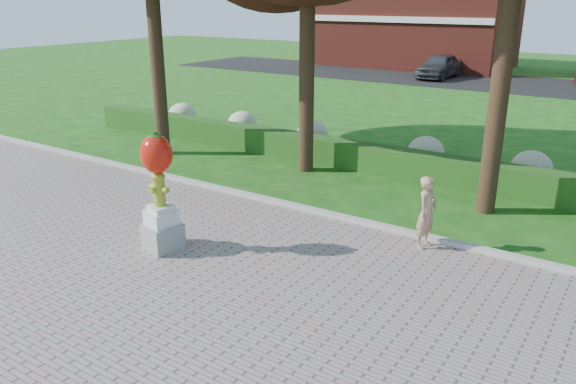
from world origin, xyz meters
name	(u,v)px	position (x,y,z in m)	size (l,w,h in m)	color
ground	(232,258)	(0.00, 0.00, 0.00)	(100.00, 100.00, 0.00)	#134B12
walkway	(57,358)	(0.00, -4.00, 0.02)	(40.00, 14.00, 0.04)	gray
curb	(310,210)	(0.00, 3.00, 0.07)	(40.00, 0.18, 0.15)	#ADADA5
lawn_hedge	(381,160)	(0.00, 7.00, 0.40)	(24.00, 0.70, 0.80)	#1C3F12
hydrangea_row	(412,150)	(0.57, 8.00, 0.55)	(20.10, 1.10, 0.99)	#B4B48A
street	(531,85)	(0.00, 28.00, 0.01)	(50.00, 8.00, 0.02)	black
building_left	(414,18)	(-10.00, 34.00, 3.50)	(14.00, 8.00, 7.00)	maroon
hydrant_sculpture	(159,189)	(-1.42, -0.48, 1.35)	(0.80, 0.80, 2.48)	gray
woman	(427,213)	(3.04, 2.60, 0.81)	(0.56, 0.37, 1.53)	tan
parked_car	(439,66)	(-5.66, 28.00, 0.79)	(1.81, 4.51, 1.54)	#3A3C41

